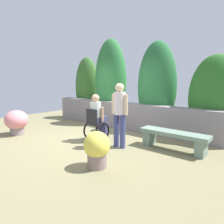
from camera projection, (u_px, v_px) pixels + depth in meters
name	position (u px, v px, depth m)	size (l,w,h in m)	color
ground_plane	(87.00, 139.00, 5.90)	(10.88, 10.88, 0.00)	#7E7854
stone_retaining_wall	(124.00, 116.00, 7.20)	(6.63, 0.38, 0.93)	gray
hedge_backdrop	(136.00, 87.00, 7.37)	(6.71, 1.17, 3.29)	#376729
stone_bench	(173.00, 138.00, 4.96)	(1.69, 0.42, 0.47)	slate
person_in_wheelchair	(97.00, 119.00, 5.74)	(0.53, 0.66, 1.33)	black
person_standing_companion	(120.00, 111.00, 5.08)	(0.49, 0.30, 1.64)	#3A407B
flower_pot_purple_near	(17.00, 121.00, 6.36)	(0.71, 0.71, 0.78)	gray
flower_pot_terracotta_by_wall	(97.00, 148.00, 3.96)	(0.52, 0.52, 0.73)	gray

